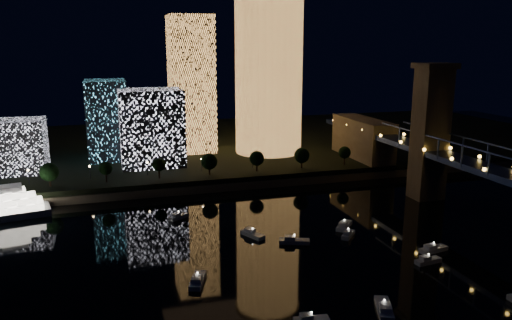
{
  "coord_description": "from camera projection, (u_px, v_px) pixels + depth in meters",
  "views": [
    {
      "loc": [
        -47.67,
        -104.47,
        56.08
      ],
      "look_at": [
        -0.17,
        55.0,
        17.75
      ],
      "focal_mm": 35.0,
      "sensor_mm": 36.0,
      "label": 1
    }
  ],
  "objects": [
    {
      "name": "ground",
      "position": [
        320.0,
        277.0,
        123.42
      ],
      "size": [
        520.0,
        520.0,
        0.0
      ],
      "primitive_type": "plane",
      "color": "black",
      "rests_on": "ground"
    },
    {
      "name": "street_lamps",
      "position": [
        147.0,
        166.0,
        199.73
      ],
      "size": [
        132.7,
        0.7,
        5.65
      ],
      "color": "black",
      "rests_on": "far_bank"
    },
    {
      "name": "motorboats",
      "position": [
        332.0,
        264.0,
        129.38
      ],
      "size": [
        85.33,
        82.21,
        2.78
      ],
      "color": "silver",
      "rests_on": "ground"
    },
    {
      "name": "far_bank",
      "position": [
        201.0,
        146.0,
        272.29
      ],
      "size": [
        420.0,
        160.0,
        5.0
      ],
      "primitive_type": "cube",
      "color": "black",
      "rests_on": "ground"
    },
    {
      "name": "tower_cylindrical",
      "position": [
        269.0,
        75.0,
        237.52
      ],
      "size": [
        34.0,
        34.0,
        74.68
      ],
      "color": "#E99C4A",
      "rests_on": "far_bank"
    },
    {
      "name": "esplanade_trees",
      "position": [
        168.0,
        164.0,
        195.93
      ],
      "size": [
        165.52,
        6.96,
        8.98
      ],
      "color": "black",
      "rests_on": "far_bank"
    },
    {
      "name": "midrise_blocks",
      "position": [
        71.0,
        131.0,
        211.51
      ],
      "size": [
        102.79,
        42.1,
        35.88
      ],
      "color": "white",
      "rests_on": "far_bank"
    },
    {
      "name": "seawall",
      "position": [
        237.0,
        185.0,
        199.67
      ],
      "size": [
        420.0,
        6.0,
        3.0
      ],
      "primitive_type": "cube",
      "color": "#6B5E4C",
      "rests_on": "ground"
    },
    {
      "name": "tower_rectangular",
      "position": [
        191.0,
        85.0,
        240.82
      ],
      "size": [
        20.44,
        20.44,
        65.05
      ],
      "primitive_type": "cube",
      "color": "#E99C4A",
      "rests_on": "far_bank"
    }
  ]
}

